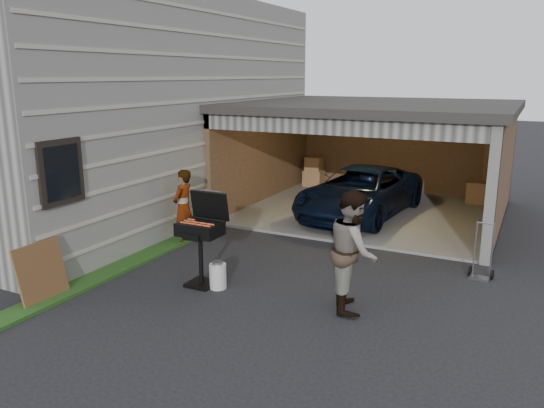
{
  "coord_description": "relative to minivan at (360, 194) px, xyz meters",
  "views": [
    {
      "loc": [
        4.58,
        -6.98,
        3.58
      ],
      "look_at": [
        0.11,
        1.89,
        1.15
      ],
      "focal_mm": 35.0,
      "sensor_mm": 36.0,
      "label": 1
    }
  ],
  "objects": [
    {
      "name": "woman",
      "position": [
        -2.78,
        -3.73,
        0.19
      ],
      "size": [
        0.43,
        0.62,
        1.62
      ],
      "primitive_type": "imported",
      "rotation": [
        0.0,
        0.0,
        -1.5
      ],
      "color": "silver",
      "rests_on": "ground"
    },
    {
      "name": "bbq_grill",
      "position": [
        -1.09,
        -5.52,
        0.34
      ],
      "size": [
        0.73,
        0.64,
        1.62
      ],
      "color": "black",
      "rests_on": "ground"
    },
    {
      "name": "ground",
      "position": [
        -0.68,
        -5.76,
        -0.62
      ],
      "size": [
        80.0,
        80.0,
        0.0
      ],
      "primitive_type": "plane",
      "color": "black",
      "rests_on": "ground"
    },
    {
      "name": "minivan",
      "position": [
        0.0,
        0.0,
        0.0
      ],
      "size": [
        2.49,
        4.64,
        1.24
      ],
      "primitive_type": "imported",
      "rotation": [
        0.0,
        0.0,
        -0.1
      ],
      "color": "black",
      "rests_on": "ground"
    },
    {
      "name": "propane_tank",
      "position": [
        -0.76,
        -5.54,
        -0.4
      ],
      "size": [
        0.38,
        0.38,
        0.44
      ],
      "primitive_type": "cylinder",
      "rotation": [
        0.0,
        0.0,
        0.37
      ],
      "color": "silver",
      "rests_on": "ground"
    },
    {
      "name": "groundcover_strip",
      "position": [
        -2.93,
        -6.76,
        -0.59
      ],
      "size": [
        0.5,
        8.0,
        0.06
      ],
      "primitive_type": "cube",
      "color": "#193814",
      "rests_on": "ground"
    },
    {
      "name": "house",
      "position": [
        -6.68,
        -1.76,
        2.13
      ],
      "size": [
        7.0,
        11.0,
        5.5
      ],
      "primitive_type": "cube",
      "color": "#474744",
      "rests_on": "ground"
    },
    {
      "name": "hand_truck",
      "position": [
        3.23,
        -3.01,
        -0.42
      ],
      "size": [
        0.44,
        0.34,
        1.04
      ],
      "rotation": [
        0.0,
        0.0,
        -0.09
      ],
      "color": "slate",
      "rests_on": "ground"
    },
    {
      "name": "plywood_panel",
      "position": [
        -3.02,
        -7.26,
        -0.13
      ],
      "size": [
        0.24,
        0.88,
        0.97
      ],
      "primitive_type": "cube",
      "rotation": [
        0.0,
        -0.21,
        0.0
      ],
      "color": "#53301C",
      "rests_on": "ground"
    },
    {
      "name": "man",
      "position": [
        1.54,
        -5.27,
        0.33
      ],
      "size": [
        1.02,
        1.13,
        1.9
      ],
      "primitive_type": "imported",
      "rotation": [
        0.0,
        0.0,
        1.96
      ],
      "color": "#50281F",
      "rests_on": "ground"
    },
    {
      "name": "garage",
      "position": [
        0.09,
        1.03,
        1.25
      ],
      "size": [
        6.8,
        6.3,
        2.9
      ],
      "color": "#605E59",
      "rests_on": "ground"
    }
  ]
}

